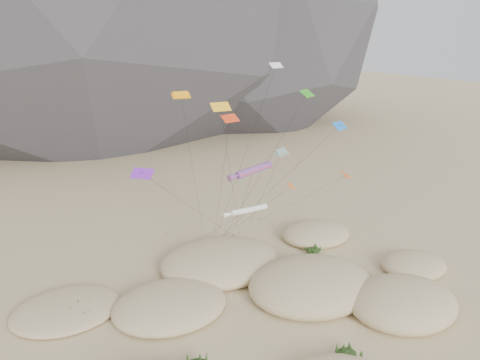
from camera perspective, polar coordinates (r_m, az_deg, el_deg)
name	(u,v)px	position (r m, az deg, el deg)	size (l,w,h in m)	color
ground	(299,315)	(54.13, 7.24, -16.05)	(500.00, 500.00, 0.00)	#CCB789
dunes	(268,296)	(55.61, 3.41, -13.96)	(52.34, 36.69, 4.37)	#CCB789
dune_grass	(272,300)	(54.90, 3.97, -14.38)	(42.88, 29.72, 1.47)	black
kite_stakes	(224,234)	(72.42, -1.91, -6.66)	(17.99, 7.60, 0.30)	#3F2D1E
rainbow_tube_kite	(252,171)	(58.54, 1.46, 1.17)	(7.97, 13.28, 14.11)	#E44518
white_tube_kite	(247,210)	(58.68, 0.82, -3.72)	(5.87, 12.66, 9.14)	silver
orange_parafoil	(181,98)	(58.11, -7.16, 9.94)	(7.88, 10.12, 23.03)	orange
multi_parafoil	(281,154)	(56.65, 5.05, 3.22)	(5.26, 15.72, 16.52)	red
delta_kites	(269,134)	(56.28, 3.50, 5.66)	(28.87, 20.83, 26.07)	#289416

